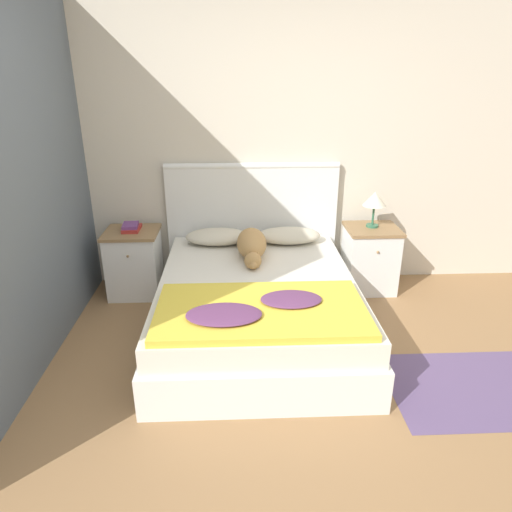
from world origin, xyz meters
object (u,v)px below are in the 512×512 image
(nightstand_right, at_px, (370,258))
(table_lamp, at_px, (375,200))
(nightstand_left, at_px, (134,262))
(book_stack, at_px, (131,227))
(pillow_right, at_px, (289,235))
(pillow_left, at_px, (218,237))
(bed, at_px, (257,306))
(dog, at_px, (252,245))

(nightstand_right, distance_m, table_lamp, 0.55)
(nightstand_left, distance_m, book_stack, 0.33)
(pillow_right, bearing_deg, book_stack, 179.23)
(nightstand_right, height_order, pillow_left, same)
(nightstand_right, xyz_separation_m, pillow_right, (-0.77, 0.01, 0.24))
(bed, distance_m, nightstand_left, 1.33)
(pillow_right, xyz_separation_m, dog, (-0.35, -0.32, 0.04))
(bed, bearing_deg, table_lamp, 35.57)
(bed, xyz_separation_m, nightstand_right, (1.09, 0.75, 0.07))
(dog, relative_size, table_lamp, 2.12)
(pillow_left, bearing_deg, nightstand_left, -179.57)
(bed, xyz_separation_m, table_lamp, (1.09, 0.78, 0.63))
(nightstand_right, relative_size, pillow_right, 1.06)
(dog, distance_m, table_lamp, 1.20)
(pillow_left, distance_m, dog, 0.44)
(bed, distance_m, book_stack, 1.40)
(nightstand_left, xyz_separation_m, nightstand_right, (2.18, 0.00, 0.00))
(book_stack, distance_m, table_lamp, 2.19)
(nightstand_left, bearing_deg, pillow_right, 0.23)
(pillow_left, height_order, table_lamp, table_lamp)
(bed, relative_size, book_stack, 8.84)
(nightstand_right, relative_size, dog, 0.88)
(bed, relative_size, nightstand_left, 3.19)
(nightstand_right, bearing_deg, nightstand_left, 180.00)
(pillow_left, height_order, dog, dog)
(pillow_left, xyz_separation_m, dog, (0.30, -0.32, 0.04))
(pillow_left, xyz_separation_m, pillow_right, (0.64, 0.00, 0.00))
(bed, relative_size, pillow_left, 3.39)
(pillow_right, xyz_separation_m, table_lamp, (0.77, 0.02, 0.32))
(book_stack, bearing_deg, dog, -17.75)
(pillow_left, distance_m, book_stack, 0.77)
(nightstand_right, height_order, table_lamp, table_lamp)
(bed, relative_size, dog, 2.82)
(dog, bearing_deg, nightstand_left, 163.45)
(bed, height_order, nightstand_right, nightstand_right)
(nightstand_right, distance_m, pillow_right, 0.80)
(nightstand_left, height_order, pillow_left, same)
(dog, xyz_separation_m, book_stack, (-1.07, 0.34, 0.06))
(book_stack, xyz_separation_m, table_lamp, (2.18, -0.00, 0.22))
(bed, bearing_deg, dog, 93.10)
(nightstand_right, bearing_deg, book_stack, 179.35)
(nightstand_right, relative_size, pillow_left, 1.06)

